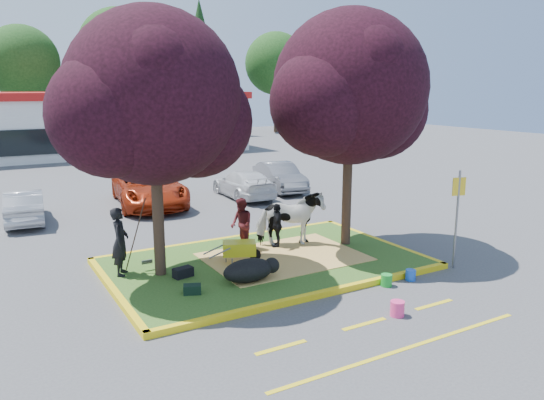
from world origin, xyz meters
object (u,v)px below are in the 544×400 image
bucket_blue (411,275)px  car_silver (24,206)px  cow (290,219)px  wheelbarrow (240,248)px  bucket_pink (397,309)px  handler (120,241)px  calf (248,270)px  bucket_green (386,280)px  sign_post (457,208)px

bucket_blue → car_silver: (-7.82, 11.22, 0.46)m
car_silver → cow: bearing=136.0°
wheelbarrow → cow: bearing=43.1°
bucket_pink → bucket_blue: bucket_pink is taller
bucket_blue → cow: bearing=110.1°
cow → bucket_pink: (-0.45, -5.06, -0.81)m
handler → bucket_blue: bearing=-96.8°
handler → bucket_blue: 7.34m
calf → bucket_blue: calf is taller
bucket_pink → calf: bearing=123.2°
cow → bucket_green: (0.53, -3.63, -0.82)m
wheelbarrow → bucket_green: size_ratio=5.23×
wheelbarrow → car_silver: 9.41m
car_silver → bucket_green: bearing=127.5°
bucket_pink → bucket_blue: (1.78, 1.43, -0.03)m
wheelbarrow → bucket_blue: (3.34, -2.95, -0.42)m
cow → bucket_blue: bearing=-141.8°
calf → handler: size_ratio=0.75×
bucket_green → car_silver: (-7.02, 11.22, 0.45)m
sign_post → bucket_pink: 4.04m
wheelbarrow → car_silver: (-4.48, 8.27, 0.04)m
handler → car_silver: 7.73m
handler → sign_post: sign_post is taller
bucket_blue → bucket_pink: bearing=-141.2°
cow → handler: handler is taller
calf → bucket_green: bearing=-22.4°
cow → calf: size_ratio=1.50×
wheelbarrow → car_silver: bearing=142.8°
cow → bucket_green: cow is taller
cow → handler: (-4.97, 0.02, 0.04)m
handler → bucket_blue: (6.30, -3.65, -0.87)m
handler → bucket_green: (5.50, -3.65, -0.86)m
car_silver → calf: bearing=118.4°
cow → car_silver: (-6.49, 7.59, -0.38)m
wheelbarrow → bucket_blue: wheelbarrow is taller
handler → wheelbarrow: bearing=-80.1°
handler → bucket_pink: handler is taller
calf → handler: handler is taller
handler → sign_post: bearing=-90.8°
sign_post → bucket_pink: (-3.43, -1.53, -1.49)m
wheelbarrow → sign_post: sign_post is taller
cow → bucket_blue: cow is taller
bucket_green → car_silver: size_ratio=0.08×
sign_post → car_silver: bearing=146.2°
bucket_pink → car_silver: size_ratio=0.09×
bucket_pink → handler: bearing=131.7°
cow → sign_post: bearing=-121.7°
sign_post → bucket_blue: 2.25m
bucket_green → bucket_blue: bearing=0.0°
bucket_green → bucket_blue: 0.80m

